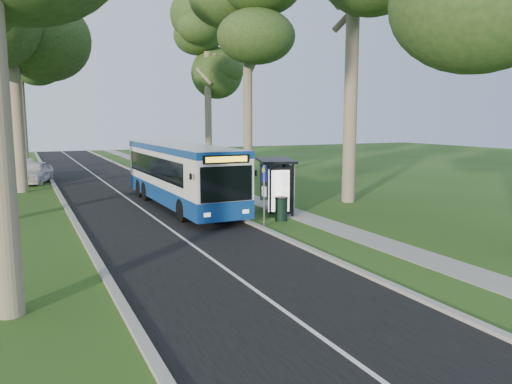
{
  "coord_description": "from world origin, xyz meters",
  "views": [
    {
      "loc": [
        -9.08,
        -16.76,
        4.64
      ],
      "look_at": [
        -0.22,
        1.84,
        1.6
      ],
      "focal_mm": 35.0,
      "sensor_mm": 36.0,
      "label": 1
    }
  ],
  "objects_px": {
    "bus_stop_sign": "(264,189)",
    "bus_shelter": "(282,175)",
    "litter_bin": "(281,209)",
    "car_white": "(34,172)",
    "car_silver": "(22,170)",
    "bus": "(181,175)"
  },
  "relations": [
    {
      "from": "bus_shelter",
      "to": "car_silver",
      "type": "xyz_separation_m",
      "value": [
        -11.53,
        19.87,
        -1.06
      ]
    },
    {
      "from": "bus_shelter",
      "to": "litter_bin",
      "type": "bearing_deg",
      "value": -100.59
    },
    {
      "from": "bus_stop_sign",
      "to": "litter_bin",
      "type": "distance_m",
      "value": 1.95
    },
    {
      "from": "litter_bin",
      "to": "car_white",
      "type": "distance_m",
      "value": 21.75
    },
    {
      "from": "bus_shelter",
      "to": "litter_bin",
      "type": "relative_size",
      "value": 3.18
    },
    {
      "from": "car_white",
      "to": "car_silver",
      "type": "relative_size",
      "value": 0.97
    },
    {
      "from": "bus",
      "to": "car_white",
      "type": "xyz_separation_m",
      "value": [
        -6.71,
        14.0,
        -0.9
      ]
    },
    {
      "from": "bus",
      "to": "litter_bin",
      "type": "bearing_deg",
      "value": -61.16
    },
    {
      "from": "bus_shelter",
      "to": "car_white",
      "type": "relative_size",
      "value": 0.73
    },
    {
      "from": "bus",
      "to": "car_white",
      "type": "height_order",
      "value": "bus"
    },
    {
      "from": "bus_shelter",
      "to": "car_silver",
      "type": "bearing_deg",
      "value": 138.93
    },
    {
      "from": "litter_bin",
      "to": "car_white",
      "type": "xyz_separation_m",
      "value": [
        -9.8,
        19.42,
        0.26
      ]
    },
    {
      "from": "bus_stop_sign",
      "to": "bus_shelter",
      "type": "distance_m",
      "value": 3.42
    },
    {
      "from": "bus_shelter",
      "to": "car_white",
      "type": "bearing_deg",
      "value": 139.95
    },
    {
      "from": "car_white",
      "to": "car_silver",
      "type": "xyz_separation_m",
      "value": [
        -0.8,
        2.11,
        -0.0
      ]
    },
    {
      "from": "bus_stop_sign",
      "to": "car_white",
      "type": "relative_size",
      "value": 0.57
    },
    {
      "from": "bus",
      "to": "car_silver",
      "type": "height_order",
      "value": "bus"
    },
    {
      "from": "bus_stop_sign",
      "to": "car_silver",
      "type": "bearing_deg",
      "value": 110.58
    },
    {
      "from": "litter_bin",
      "to": "bus_shelter",
      "type": "bearing_deg",
      "value": 60.61
    },
    {
      "from": "bus",
      "to": "car_white",
      "type": "relative_size",
      "value": 2.63
    },
    {
      "from": "bus",
      "to": "bus_shelter",
      "type": "relative_size",
      "value": 3.6
    },
    {
      "from": "bus_stop_sign",
      "to": "car_white",
      "type": "bearing_deg",
      "value": 110.75
    }
  ]
}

